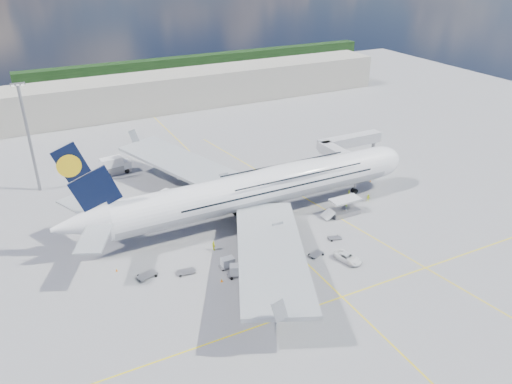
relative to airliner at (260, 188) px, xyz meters
name	(u,v)px	position (x,y,z in m)	size (l,w,h in m)	color
ground	(282,239)	(-0.26, -10.00, -6.87)	(300.00, 300.00, 0.00)	gray
taxi_line_main	(282,239)	(-0.26, -10.00, -6.86)	(0.25, 220.00, 0.01)	yellow
taxi_line_cross	(342,297)	(-0.26, -30.00, -6.86)	(120.00, 0.25, 0.01)	yellow
taxi_line_diag	(314,203)	(13.74, 0.00, -6.86)	(0.25, 100.00, 0.01)	yellow
airliner	(260,188)	(0.00, 0.00, 0.00)	(77.26, 79.15, 23.71)	white
jet_bridge	(345,147)	(29.55, 10.94, -0.02)	(18.80, 12.10, 8.50)	#B7B7BC
cargo_loader	(344,209)	(16.56, -7.11, -5.62)	(8.53, 3.20, 3.67)	silver
light_mast	(29,137)	(-40.26, 35.00, 6.34)	(3.00, 0.70, 25.50)	gray
terminal	(146,94)	(-0.26, 85.00, -0.87)	(180.00, 16.00, 12.00)	#B2AD9E
tree_line	(206,64)	(39.74, 130.00, -2.87)	(160.00, 6.00, 8.00)	#193814
dolly_row_a	(186,271)	(-20.86, -12.14, -6.51)	(3.37, 2.16, 0.46)	gray
dolly_row_b	(228,262)	(-13.55, -13.81, -5.82)	(3.11, 1.69, 1.96)	gray
dolly_row_c	(237,270)	(-13.14, -16.87, -5.71)	(3.84, 2.92, 2.16)	gray
dolly_back	(147,275)	(-27.28, -10.16, -6.48)	(3.82, 2.80, 0.50)	gray
dolly_nose_far	(335,238)	(9.04, -14.61, -6.57)	(2.93, 2.19, 0.38)	gray
dolly_nose_near	(316,254)	(2.62, -17.81, -6.55)	(3.21, 2.51, 0.42)	gray
baggage_tug	(275,279)	(-8.28, -21.67, -6.01)	(3.24, 1.80, 1.93)	silver
catering_truck_inner	(166,200)	(-16.22, 13.51, -5.19)	(6.49, 4.71, 3.56)	gray
catering_truck_outer	(115,166)	(-22.14, 36.32, -4.81)	(7.65, 3.53, 4.43)	gray
service_van	(348,258)	(6.73, -21.94, -6.12)	(2.49, 5.40, 1.50)	white
crew_nose	(349,193)	(22.74, -0.61, -6.07)	(0.58, 0.38, 1.59)	#D3EF19
crew_loader	(368,198)	(25.09, -4.67, -6.00)	(0.85, 0.66, 1.74)	#D9EC18
crew_wing	(214,246)	(-13.63, -7.50, -5.87)	(1.17, 0.49, 2.00)	#D9E818
crew_van	(346,207)	(18.00, -5.89, -5.99)	(0.86, 0.56, 1.76)	#A4DC17
crew_tug	(306,282)	(-4.20, -24.97, -5.88)	(1.28, 0.74, 1.99)	#C6F419
cone_nose	(371,181)	(32.20, 3.38, -6.64)	(0.38, 0.38, 0.48)	orange
cone_wing_left_inner	(201,212)	(-10.44, 7.20, -6.63)	(0.39, 0.39, 0.49)	orange
cone_wing_left_outer	(151,196)	(-18.05, 19.62, -6.59)	(0.45, 0.45, 0.58)	orange
cone_wing_right_inner	(235,264)	(-12.20, -13.93, -6.61)	(0.42, 0.42, 0.53)	orange
cone_wing_right_outer	(222,280)	(-16.24, -17.26, -6.58)	(0.47, 0.47, 0.59)	orange
cone_tail	(117,270)	(-31.63, -5.98, -6.62)	(0.40, 0.40, 0.51)	orange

